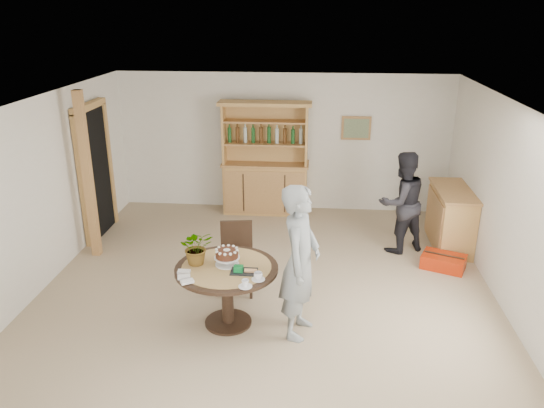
{
  "coord_description": "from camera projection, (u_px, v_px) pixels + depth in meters",
  "views": [
    {
      "loc": [
        0.62,
        -5.91,
        3.57
      ],
      "look_at": [
        0.03,
        0.83,
        1.05
      ],
      "focal_mm": 35.0,
      "sensor_mm": 36.0,
      "label": 1
    }
  ],
  "objects": [
    {
      "name": "teen_boy",
      "position": [
        300.0,
        262.0,
        5.89
      ],
      "size": [
        0.57,
        0.74,
        1.81
      ],
      "primitive_type": "imported",
      "rotation": [
        0.0,
        0.0,
        1.35
      ],
      "color": "gray",
      "rests_on": "ground"
    },
    {
      "name": "gift_tray",
      "position": [
        243.0,
        270.0,
        5.96
      ],
      "size": [
        0.3,
        0.2,
        0.08
      ],
      "color": "black",
      "rests_on": "dining_table"
    },
    {
      "name": "dining_table",
      "position": [
        227.0,
        278.0,
        6.16
      ],
      "size": [
        1.2,
        1.2,
        0.76
      ],
      "color": "black",
      "rests_on": "ground"
    },
    {
      "name": "doorway",
      "position": [
        95.0,
        170.0,
        8.53
      ],
      "size": [
        0.13,
        1.1,
        2.18
      ],
      "color": "black",
      "rests_on": "ground"
    },
    {
      "name": "red_suitcase",
      "position": [
        443.0,
        262.0,
        7.69
      ],
      "size": [
        0.71,
        0.6,
        0.21
      ],
      "rotation": [
        0.0,
        0.0,
        -0.4
      ],
      "color": "#B92709",
      "rests_on": "ground"
    },
    {
      "name": "coffee_cup_a",
      "position": [
        258.0,
        276.0,
        5.8
      ],
      "size": [
        0.15,
        0.15,
        0.09
      ],
      "color": "white",
      "rests_on": "dining_table"
    },
    {
      "name": "ground",
      "position": [
        264.0,
        303.0,
        6.81
      ],
      "size": [
        7.0,
        7.0,
        0.0
      ],
      "primitive_type": "plane",
      "color": "tan",
      "rests_on": "ground"
    },
    {
      "name": "flower_vase",
      "position": [
        197.0,
        247.0,
        6.11
      ],
      "size": [
        0.47,
        0.44,
        0.42
      ],
      "primitive_type": "imported",
      "rotation": [
        0.0,
        0.0,
        0.35
      ],
      "color": "#3F7233",
      "rests_on": "dining_table"
    },
    {
      "name": "pine_post",
      "position": [
        88.0,
        177.0,
        7.71
      ],
      "size": [
        0.12,
        0.12,
        2.5
      ],
      "primitive_type": "cube",
      "color": "#B8824D",
      "rests_on": "ground"
    },
    {
      "name": "room_shell",
      "position": [
        264.0,
        173.0,
        6.21
      ],
      "size": [
        6.04,
        7.04,
        2.52
      ],
      "color": "white",
      "rests_on": "ground"
    },
    {
      "name": "birthday_cake",
      "position": [
        227.0,
        255.0,
        6.11
      ],
      "size": [
        0.3,
        0.3,
        0.2
      ],
      "color": "white",
      "rests_on": "dining_table"
    },
    {
      "name": "hutch",
      "position": [
        265.0,
        176.0,
        9.62
      ],
      "size": [
        1.62,
        0.54,
        2.04
      ],
      "color": "tan",
      "rests_on": "ground"
    },
    {
      "name": "dining_chair",
      "position": [
        237.0,
        253.0,
        6.96
      ],
      "size": [
        0.47,
        0.47,
        0.95
      ],
      "rotation": [
        0.0,
        0.0,
        0.14
      ],
      "color": "black",
      "rests_on": "ground"
    },
    {
      "name": "coffee_cup_b",
      "position": [
        245.0,
        284.0,
        5.65
      ],
      "size": [
        0.15,
        0.15,
        0.08
      ],
      "color": "white",
      "rests_on": "dining_table"
    },
    {
      "name": "napkins",
      "position": [
        185.0,
        277.0,
        5.84
      ],
      "size": [
        0.24,
        0.33,
        0.03
      ],
      "color": "white",
      "rests_on": "dining_table"
    },
    {
      "name": "sideboard",
      "position": [
        451.0,
        218.0,
        8.29
      ],
      "size": [
        0.54,
        1.26,
        0.94
      ],
      "color": "tan",
      "rests_on": "ground"
    },
    {
      "name": "adult_person",
      "position": [
        402.0,
        202.0,
        8.02
      ],
      "size": [
        0.95,
        0.88,
        1.58
      ],
      "primitive_type": "imported",
      "rotation": [
        0.0,
        0.0,
        3.61
      ],
      "color": "black",
      "rests_on": "ground"
    }
  ]
}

